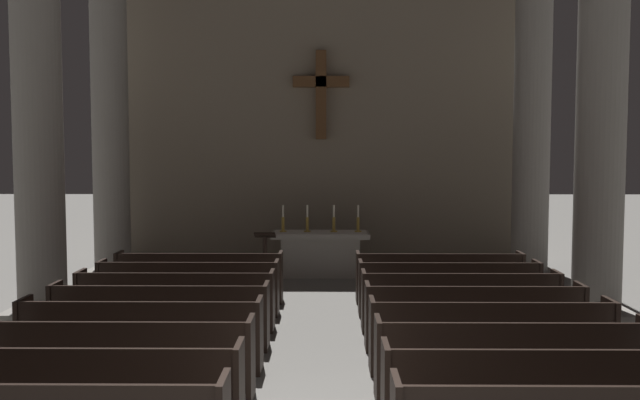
# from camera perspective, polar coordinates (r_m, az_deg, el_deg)

# --- Properties ---
(pew_left_row_2) EXTENTS (3.10, 0.50, 0.95)m
(pew_left_row_2) POSITION_cam_1_polar(r_m,az_deg,el_deg) (7.52, -18.59, -14.47)
(pew_left_row_2) COLOR black
(pew_left_row_2) RESTS_ON ground
(pew_left_row_3) EXTENTS (3.10, 0.50, 0.95)m
(pew_left_row_3) POSITION_cam_1_polar(r_m,az_deg,el_deg) (8.46, -16.24, -12.33)
(pew_left_row_3) COLOR black
(pew_left_row_3) RESTS_ON ground
(pew_left_row_4) EXTENTS (3.10, 0.50, 0.95)m
(pew_left_row_4) POSITION_cam_1_polar(r_m,az_deg,el_deg) (9.42, -14.39, -10.61)
(pew_left_row_4) COLOR black
(pew_left_row_4) RESTS_ON ground
(pew_left_row_5) EXTENTS (3.10, 0.50, 0.95)m
(pew_left_row_5) POSITION_cam_1_polar(r_m,az_deg,el_deg) (10.39, -12.90, -9.20)
(pew_left_row_5) COLOR black
(pew_left_row_5) RESTS_ON ground
(pew_left_row_6) EXTENTS (3.10, 0.50, 0.95)m
(pew_left_row_6) POSITION_cam_1_polar(r_m,az_deg,el_deg) (11.37, -11.68, -8.03)
(pew_left_row_6) COLOR black
(pew_left_row_6) RESTS_ON ground
(pew_left_row_7) EXTENTS (3.10, 0.50, 0.95)m
(pew_left_row_7) POSITION_cam_1_polar(r_m,az_deg,el_deg) (12.37, -10.66, -7.04)
(pew_left_row_7) COLOR black
(pew_left_row_7) RESTS_ON ground
(pew_left_row_8) EXTENTS (3.10, 0.50, 0.95)m
(pew_left_row_8) POSITION_cam_1_polar(r_m,az_deg,el_deg) (13.36, -9.79, -6.20)
(pew_left_row_8) COLOR black
(pew_left_row_8) RESTS_ON ground
(pew_right_row_2) EXTENTS (3.10, 0.50, 0.95)m
(pew_right_row_2) POSITION_cam_1_polar(r_m,az_deg,el_deg) (7.43, 17.54, -14.67)
(pew_right_row_2) COLOR black
(pew_right_row_2) RESTS_ON ground
(pew_right_row_3) EXTENTS (3.10, 0.50, 0.95)m
(pew_right_row_3) POSITION_cam_1_polar(r_m,az_deg,el_deg) (8.38, 15.43, -12.47)
(pew_right_row_3) COLOR black
(pew_right_row_3) RESTS_ON ground
(pew_right_row_4) EXTENTS (3.10, 0.50, 0.95)m
(pew_right_row_4) POSITION_cam_1_polar(r_m,az_deg,el_deg) (9.35, 13.78, -10.71)
(pew_right_row_4) COLOR black
(pew_right_row_4) RESTS_ON ground
(pew_right_row_5) EXTENTS (3.10, 0.50, 0.95)m
(pew_right_row_5) POSITION_cam_1_polar(r_m,az_deg,el_deg) (10.33, 12.45, -9.27)
(pew_right_row_5) COLOR black
(pew_right_row_5) RESTS_ON ground
(pew_right_row_6) EXTENTS (3.10, 0.50, 0.95)m
(pew_right_row_6) POSITION_cam_1_polar(r_m,az_deg,el_deg) (11.32, 11.37, -8.09)
(pew_right_row_6) COLOR black
(pew_right_row_6) RESTS_ON ground
(pew_right_row_7) EXTENTS (3.10, 0.50, 0.95)m
(pew_right_row_7) POSITION_cam_1_polar(r_m,az_deg,el_deg) (12.31, 10.46, -7.09)
(pew_right_row_7) COLOR black
(pew_right_row_7) RESTS_ON ground
(pew_right_row_8) EXTENTS (3.10, 0.50, 0.95)m
(pew_right_row_8) POSITION_cam_1_polar(r_m,az_deg,el_deg) (13.32, 9.69, -6.24)
(pew_right_row_8) COLOR black
(pew_right_row_8) RESTS_ON ground
(column_left_second) EXTENTS (1.19, 1.19, 6.84)m
(column_left_second) POSITION_cam_1_polar(r_m,az_deg,el_deg) (12.49, -22.04, 6.02)
(column_left_second) COLOR gray
(column_left_second) RESTS_ON ground
(column_right_second) EXTENTS (1.19, 1.19, 6.84)m
(column_right_second) POSITION_cam_1_polar(r_m,az_deg,el_deg) (12.38, 21.95, 6.05)
(column_right_second) COLOR gray
(column_right_second) RESTS_ON ground
(column_left_third) EXTENTS (1.19, 1.19, 6.84)m
(column_left_third) POSITION_cam_1_polar(r_m,az_deg,el_deg) (16.12, -16.74, 5.63)
(column_left_third) COLOR gray
(column_left_third) RESTS_ON ground
(column_right_third) EXTENTS (1.19, 1.19, 6.84)m
(column_right_third) POSITION_cam_1_polar(r_m,az_deg,el_deg) (16.04, 16.90, 5.63)
(column_right_third) COLOR gray
(column_right_third) RESTS_ON ground
(altar) EXTENTS (2.20, 0.90, 1.01)m
(altar) POSITION_cam_1_polar(r_m,az_deg,el_deg) (15.88, 0.04, -4.32)
(altar) COLOR #A8A399
(altar) RESTS_ON ground
(candlestick_outer_left) EXTENTS (0.16, 0.16, 0.61)m
(candlestick_outer_left) POSITION_cam_1_polar(r_m,az_deg,el_deg) (15.82, -3.04, -1.92)
(candlestick_outer_left) COLOR #B79338
(candlestick_outer_left) RESTS_ON altar
(candlestick_inner_left) EXTENTS (0.16, 0.16, 0.61)m
(candlestick_inner_left) POSITION_cam_1_polar(r_m,az_deg,el_deg) (15.80, -1.04, -1.92)
(candlestick_inner_left) COLOR #B79338
(candlestick_inner_left) RESTS_ON altar
(candlestick_inner_right) EXTENTS (0.16, 0.16, 0.61)m
(candlestick_inner_right) POSITION_cam_1_polar(r_m,az_deg,el_deg) (15.79, 1.13, -1.92)
(candlestick_inner_right) COLOR #B79338
(candlestick_inner_right) RESTS_ON altar
(candlestick_outer_right) EXTENTS (0.16, 0.16, 0.61)m
(candlestick_outer_right) POSITION_cam_1_polar(r_m,az_deg,el_deg) (15.81, 3.13, -1.92)
(candlestick_outer_right) COLOR #B79338
(candlestick_outer_right) RESTS_ON altar
(apse_with_cross) EXTENTS (10.53, 0.51, 7.62)m
(apse_with_cross) POSITION_cam_1_polar(r_m,az_deg,el_deg) (17.35, 0.09, 7.25)
(apse_with_cross) COLOR gray
(apse_with_cross) RESTS_ON ground
(lectern) EXTENTS (0.44, 0.36, 1.15)m
(lectern) POSITION_cam_1_polar(r_m,az_deg,el_deg) (14.75, -4.50, -4.92)
(lectern) COLOR black
(lectern) RESTS_ON ground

